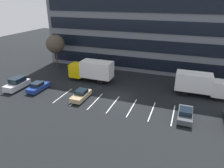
# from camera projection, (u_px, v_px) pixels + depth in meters

# --- Properties ---
(ground_plane) EXTENTS (120.00, 120.00, 0.00)m
(ground_plane) POSITION_uv_depth(u_px,v_px,m) (119.00, 97.00, 32.17)
(ground_plane) COLOR black
(office_building) EXTENTS (41.33, 12.01, 21.60)m
(office_building) POSITION_uv_depth(u_px,v_px,m) (147.00, 15.00, 43.48)
(office_building) COLOR slate
(office_building) RESTS_ON ground_plane
(lot_markings) EXTENTS (16.94, 5.40, 0.01)m
(lot_markings) POSITION_uv_depth(u_px,v_px,m) (113.00, 104.00, 29.87)
(lot_markings) COLOR silver
(lot_markings) RESTS_ON ground_plane
(box_truck_yellow) EXTENTS (8.15, 2.70, 3.78)m
(box_truck_yellow) POSITION_uv_depth(u_px,v_px,m) (92.00, 70.00, 37.51)
(box_truck_yellow) COLOR yellow
(box_truck_yellow) RESTS_ON ground_plane
(box_truck_white) EXTENTS (7.70, 2.55, 3.57)m
(box_truck_white) POSITION_uv_depth(u_px,v_px,m) (200.00, 84.00, 31.80)
(box_truck_white) COLOR white
(box_truck_white) RESTS_ON ground_plane
(suv_silver) EXTENTS (1.88, 4.44, 2.01)m
(suv_silver) POSITION_uv_depth(u_px,v_px,m) (17.00, 84.00, 34.46)
(suv_silver) COLOR silver
(suv_silver) RESTS_ON ground_plane
(sedan_tan) EXTENTS (1.71, 4.08, 1.46)m
(sedan_tan) POSITION_uv_depth(u_px,v_px,m) (81.00, 95.00, 31.15)
(sedan_tan) COLOR tan
(sedan_tan) RESTS_ON ground_plane
(sedan_navy) EXTENTS (1.74, 4.15, 1.49)m
(sedan_navy) POSITION_uv_depth(u_px,v_px,m) (38.00, 87.00, 34.00)
(sedan_navy) COLOR navy
(sedan_navy) RESTS_ON ground_plane
(sedan_charcoal) EXTENTS (1.74, 4.16, 1.49)m
(sedan_charcoal) POSITION_uv_depth(u_px,v_px,m) (185.00, 114.00, 26.00)
(sedan_charcoal) COLOR #474C51
(sedan_charcoal) RESTS_ON ground_plane
(bare_tree) EXTENTS (3.82, 3.82, 7.16)m
(bare_tree) POSITION_uv_depth(u_px,v_px,m) (55.00, 44.00, 43.10)
(bare_tree) COLOR #473323
(bare_tree) RESTS_ON ground_plane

